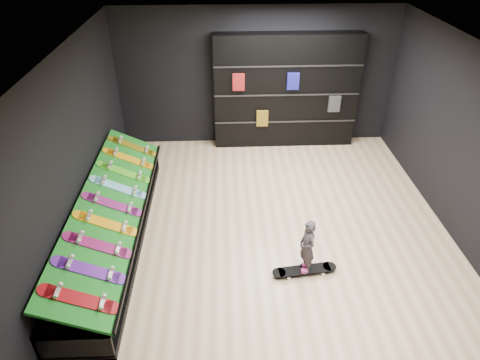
{
  "coord_description": "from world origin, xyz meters",
  "views": [
    {
      "loc": [
        -0.75,
        -5.45,
        4.63
      ],
      "look_at": [
        -0.5,
        0.2,
        1.0
      ],
      "focal_mm": 32.0,
      "sensor_mm": 36.0,
      "label": 1
    }
  ],
  "objects_px": {
    "child": "(306,256)",
    "back_shelving": "(286,92)",
    "display_rack": "(114,229)",
    "floor_skateboard": "(304,271)"
  },
  "relations": [
    {
      "from": "child",
      "to": "back_shelving",
      "type": "bearing_deg",
      "value": 160.85
    },
    {
      "from": "display_rack",
      "to": "floor_skateboard",
      "type": "relative_size",
      "value": 4.59
    },
    {
      "from": "back_shelving",
      "to": "child",
      "type": "height_order",
      "value": "back_shelving"
    },
    {
      "from": "display_rack",
      "to": "floor_skateboard",
      "type": "distance_m",
      "value": 3.1
    },
    {
      "from": "floor_skateboard",
      "to": "child",
      "type": "height_order",
      "value": "child"
    },
    {
      "from": "back_shelving",
      "to": "child",
      "type": "xyz_separation_m",
      "value": [
        -0.22,
        -4.2,
        -0.89
      ]
    },
    {
      "from": "child",
      "to": "display_rack",
      "type": "bearing_deg",
      "value": -122.6
    },
    {
      "from": "display_rack",
      "to": "back_shelving",
      "type": "bearing_deg",
      "value": 46.19
    },
    {
      "from": "display_rack",
      "to": "back_shelving",
      "type": "height_order",
      "value": "back_shelving"
    },
    {
      "from": "back_shelving",
      "to": "child",
      "type": "distance_m",
      "value": 4.3
    }
  ]
}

